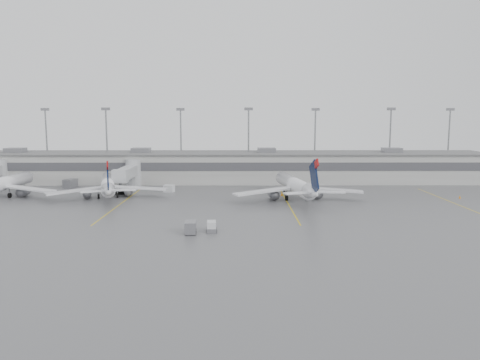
{
  "coord_description": "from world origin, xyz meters",
  "views": [
    {
      "loc": [
        7.04,
        -72.15,
        18.04
      ],
      "look_at": [
        7.44,
        24.0,
        5.0
      ],
      "focal_mm": 35.0,
      "sensor_mm": 36.0,
      "label": 1
    }
  ],
  "objects_px": {
    "baggage_tug": "(212,228)",
    "jet_mid_right": "(296,185)",
    "jet_mid_left": "(108,185)",
    "jet_far_left": "(1,184)"
  },
  "relations": [
    {
      "from": "jet_mid_left",
      "to": "baggage_tug",
      "type": "bearing_deg",
      "value": -67.52
    },
    {
      "from": "jet_far_left",
      "to": "jet_mid_right",
      "type": "distance_m",
      "value": 66.13
    },
    {
      "from": "jet_mid_left",
      "to": "jet_mid_right",
      "type": "xyz_separation_m",
      "value": [
        41.87,
        -2.87,
        0.27
      ]
    },
    {
      "from": "jet_mid_left",
      "to": "baggage_tug",
      "type": "relative_size",
      "value": 10.77
    },
    {
      "from": "baggage_tug",
      "to": "jet_mid_right",
      "type": "bearing_deg",
      "value": 56.41
    },
    {
      "from": "jet_mid_left",
      "to": "baggage_tug",
      "type": "height_order",
      "value": "jet_mid_left"
    },
    {
      "from": "jet_mid_right",
      "to": "baggage_tug",
      "type": "bearing_deg",
      "value": -128.54
    },
    {
      "from": "jet_far_left",
      "to": "baggage_tug",
      "type": "relative_size",
      "value": 11.46
    },
    {
      "from": "jet_far_left",
      "to": "baggage_tug",
      "type": "height_order",
      "value": "jet_far_left"
    },
    {
      "from": "jet_far_left",
      "to": "jet_mid_left",
      "type": "distance_m",
      "value": 24.18
    }
  ]
}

